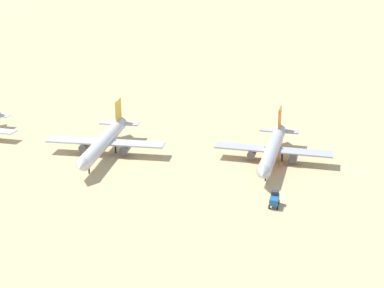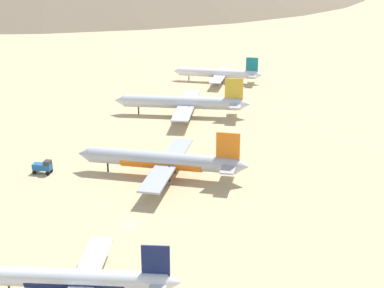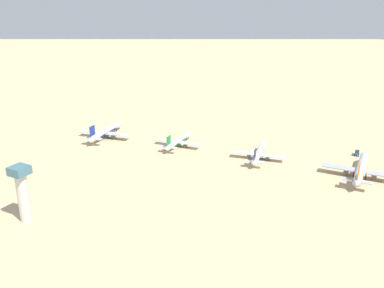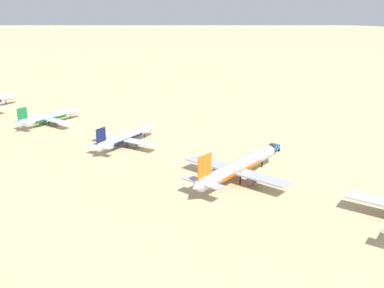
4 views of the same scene
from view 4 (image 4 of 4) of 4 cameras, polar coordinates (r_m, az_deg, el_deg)
name	(u,v)px [view 4 (image 4 of 4)]	position (r m, az deg, el deg)	size (l,w,h in m)	color
ground_plane	(175,161)	(169.23, -2.14, -2.21)	(1800.00, 1800.00, 0.00)	tan
parked_jet_2	(237,167)	(150.94, 5.80, -3.00)	(48.49, 39.30, 14.01)	#B2B7C1
parked_jet_3	(125,137)	(187.51, -8.52, 0.86)	(38.89, 31.79, 11.24)	silver
parked_jet_4	(49,117)	(228.40, -17.84, 3.29)	(37.94, 30.83, 10.94)	silver
service_truck	(274,147)	(181.16, 10.45, -0.42)	(5.27, 2.81, 3.90)	#1E5999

